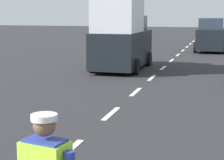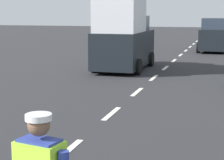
{
  "view_description": "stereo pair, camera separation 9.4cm",
  "coord_description": "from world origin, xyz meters",
  "views": [
    {
      "loc": [
        2.81,
        -1.19,
        2.64
      ],
      "look_at": [
        0.35,
        7.54,
        1.1
      ],
      "focal_mm": 64.97,
      "sensor_mm": 36.0,
      "label": 1
    },
    {
      "loc": [
        2.9,
        -1.17,
        2.64
      ],
      "look_at": [
        0.35,
        7.54,
        1.1
      ],
      "focal_mm": 64.97,
      "sensor_mm": 36.0,
      "label": 2
    }
  ],
  "objects": [
    {
      "name": "ground_plane",
      "position": [
        0.0,
        21.0,
        0.0
      ],
      "size": [
        96.0,
        96.0,
        0.0
      ],
      "primitive_type": "plane",
      "color": "#28282B"
    },
    {
      "name": "lane_center_line",
      "position": [
        0.0,
        25.2,
        0.0
      ],
      "size": [
        0.14,
        46.4,
        0.01
      ],
      "color": "silver",
      "rests_on": "ground"
    },
    {
      "name": "delivery_truck",
      "position": [
        -1.76,
        16.59,
        1.61
      ],
      "size": [
        2.16,
        4.6,
        3.54
      ],
      "color": "black",
      "rests_on": "ground"
    },
    {
      "name": "car_outgoing_far",
      "position": [
        1.82,
        26.63,
        1.03
      ],
      "size": [
        2.0,
        4.13,
        2.21
      ],
      "color": "black",
      "rests_on": "ground"
    }
  ]
}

